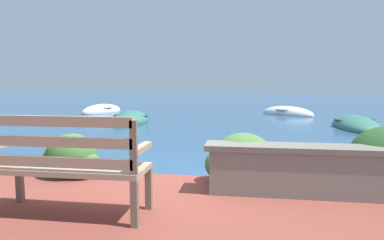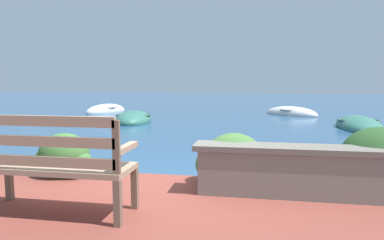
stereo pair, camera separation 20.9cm
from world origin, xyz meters
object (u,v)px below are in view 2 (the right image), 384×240
Objects in this scene: park_bench at (53,162)px; rowboat_nearest at (358,126)px; rowboat_mid at (133,120)px; rowboat_far at (106,111)px; rowboat_outer at (291,114)px.

rowboat_nearest is (5.06, 8.66, -0.65)m from park_bench.
rowboat_far is (-2.59, 3.43, -0.00)m from rowboat_mid.
rowboat_nearest is 1.29× the size of rowboat_mid.
rowboat_mid is 1.02× the size of rowboat_far.
rowboat_mid is 4.30m from rowboat_far.
rowboat_outer is (3.43, 12.63, -0.65)m from park_bench.
rowboat_far is at bearing -153.41° from rowboat_mid.
park_bench is at bearing -135.51° from rowboat_far.
rowboat_outer is (5.89, 3.71, -0.01)m from rowboat_mid.
park_bench is 13.10m from rowboat_outer.
rowboat_nearest is 1.28× the size of rowboat_outer.
park_bench is 9.27m from rowboat_mid.
rowboat_outer is at bearing -154.33° from rowboat_nearest.
rowboat_mid is at bearing -88.59° from rowboat_nearest.
rowboat_far reaches higher than rowboat_nearest.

